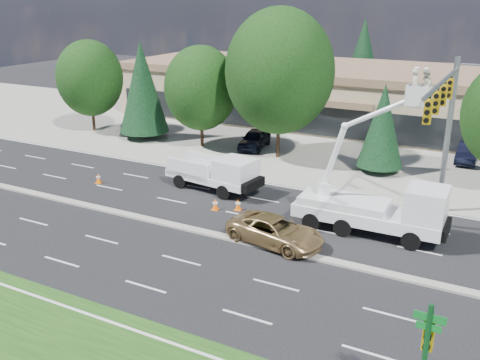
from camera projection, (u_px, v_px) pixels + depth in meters
The scene contains 21 objects.
ground at pixel (215, 236), 28.46m from camera, with size 140.00×140.00×0.00m, color black.
concrete_apron at pixel (334, 147), 45.18m from camera, with size 140.00×22.00×0.01m, color gray.
road_median at pixel (215, 235), 28.44m from camera, with size 120.00×0.55×0.12m, color gray.
strip_mall at pixel (368, 95), 52.60m from camera, with size 50.40×15.40×5.50m.
tree_front_a at pixel (90, 78), 49.09m from camera, with size 6.07×6.07×8.42m.
tree_front_b at pixel (142, 87), 46.56m from camera, with size 4.33×4.33×8.54m.
tree_front_c at pixel (201, 88), 43.80m from camera, with size 6.06×6.06×8.41m.
tree_front_d at pixel (280, 71), 40.14m from camera, with size 8.26×8.26×11.47m.
tree_front_e at pixel (382, 125), 37.68m from camera, with size 3.25×3.25×6.40m.
tree_back_a at pixel (258, 51), 69.80m from camera, with size 4.97×4.97×9.80m.
tree_back_b at pixel (363, 57), 63.65m from camera, with size 4.92×4.92×9.69m.
signal_mast at pixel (446, 118), 27.96m from camera, with size 2.76×10.16×9.00m.
street_sign_pole at pixel (426, 350), 15.35m from camera, with size 0.90×0.44×4.00m.
utility_pickup at pixel (217, 176), 34.76m from camera, with size 6.41×3.05×2.37m.
bucket_truck at pixel (381, 201), 27.96m from camera, with size 7.85×2.62×8.92m.
traffic_cone_a at pixel (98, 178), 36.36m from camera, with size 0.40×0.40×0.70m.
traffic_cone_b at pixel (215, 204), 31.80m from camera, with size 0.40×0.40×0.70m.
traffic_cone_c at pixel (238, 205), 31.77m from camera, with size 0.40×0.40×0.70m.
minivan at pixel (276, 231), 27.29m from camera, with size 2.37×5.13×1.43m, color #A0804D.
parked_car_west at pixel (255, 139), 44.59m from camera, with size 1.85×4.60×1.57m, color black.
parked_car_east at pixel (468, 153), 40.90m from camera, with size 1.49×4.29×1.41m, color black.
Camera 1 is at (13.28, -22.32, 12.08)m, focal length 40.00 mm.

